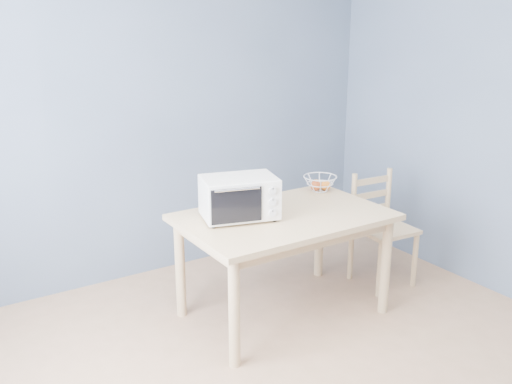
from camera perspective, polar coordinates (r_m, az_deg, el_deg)
room at (r=2.68m, az=8.86°, el=1.04°), size 4.01×4.51×2.61m
dining_table at (r=3.92m, az=2.82°, el=-3.65°), size 1.40×0.90×0.75m
toaster_oven at (r=3.75m, az=-1.96°, el=-0.53°), size 0.55×0.45×0.29m
fruit_basket at (r=4.42m, az=6.37°, el=0.87°), size 0.30×0.30×0.12m
dining_chair at (r=4.61m, az=12.35°, el=-3.70°), size 0.44×0.44×0.88m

